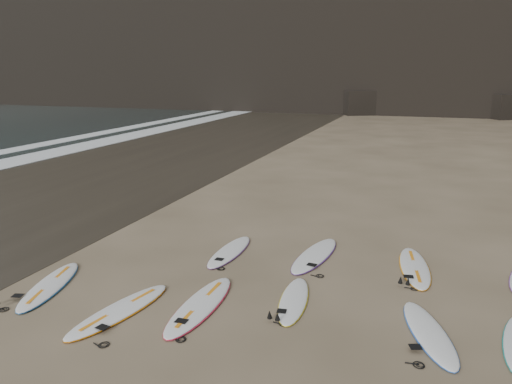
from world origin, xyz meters
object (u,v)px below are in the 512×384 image
at_px(surfboard_6, 315,255).
at_px(surfboard_7, 415,267).
at_px(surfboard_3, 429,332).
at_px(surfboard_1, 200,305).
at_px(surfboard_2, 294,300).
at_px(surfboard_0, 120,310).
at_px(surfboard_5, 230,251).
at_px(surfboard_11, 50,285).

xyz_separation_m(surfboard_6, surfboard_7, (2.41, 0.01, -0.00)).
relative_size(surfboard_6, surfboard_7, 1.04).
bearing_deg(surfboard_3, surfboard_7, 77.91).
relative_size(surfboard_1, surfboard_2, 1.26).
bearing_deg(surfboard_6, surfboard_0, -118.09).
bearing_deg(surfboard_7, surfboard_2, -139.54).
relative_size(surfboard_0, surfboard_3, 1.10).
bearing_deg(surfboard_2, surfboard_1, -160.59).
bearing_deg(surfboard_0, surfboard_7, 48.43).
height_order(surfboard_3, surfboard_5, surfboard_5).
bearing_deg(surfboard_0, surfboard_2, 37.38).
bearing_deg(surfboard_11, surfboard_1, -12.04).
relative_size(surfboard_3, surfboard_5, 0.98).
distance_m(surfboard_1, surfboard_5, 3.06).
height_order(surfboard_1, surfboard_6, surfboard_1).
distance_m(surfboard_6, surfboard_7, 2.41).
bearing_deg(surfboard_3, surfboard_1, 166.33).
distance_m(surfboard_7, surfboard_11, 8.33).
bearing_deg(surfboard_6, surfboard_5, -161.00).
xyz_separation_m(surfboard_1, surfboard_7, (3.97, 3.46, -0.00)).
distance_m(surfboard_0, surfboard_11, 2.17).
distance_m(surfboard_1, surfboard_2, 1.90).
bearing_deg(surfboard_1, surfboard_2, 25.87).
height_order(surfboard_6, surfboard_11, surfboard_6).
height_order(surfboard_1, surfboard_5, surfboard_1).
bearing_deg(surfboard_7, surfboard_11, -162.28).
distance_m(surfboard_5, surfboard_11, 4.35).
relative_size(surfboard_0, surfboard_7, 1.01).
bearing_deg(surfboard_11, surfboard_3, -11.33).
xyz_separation_m(surfboard_0, surfboard_2, (3.09, 1.57, -0.01)).
xyz_separation_m(surfboard_5, surfboard_7, (4.55, 0.46, 0.00)).
bearing_deg(surfboard_11, surfboard_6, 20.35).
height_order(surfboard_0, surfboard_2, surfboard_0).
bearing_deg(surfboard_11, surfboard_2, -4.01).
height_order(surfboard_1, surfboard_7, surfboard_1).
relative_size(surfboard_1, surfboard_5, 1.13).
relative_size(surfboard_1, surfboard_7, 1.06).
height_order(surfboard_2, surfboard_6, surfboard_6).
bearing_deg(surfboard_5, surfboard_2, -43.00).
bearing_deg(surfboard_11, surfboard_7, 10.58).
bearing_deg(surfboard_1, surfboard_6, 65.01).
distance_m(surfboard_3, surfboard_11, 7.85).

